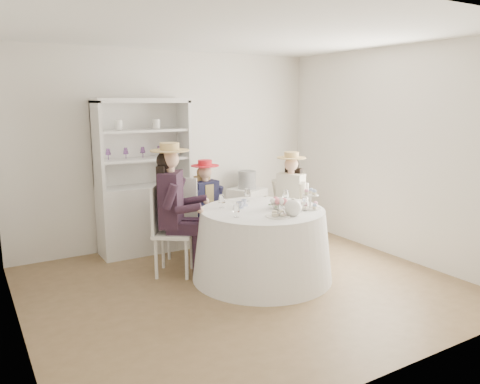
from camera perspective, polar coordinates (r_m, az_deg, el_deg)
ground at (r=5.30m, az=0.57°, el=-11.40°), size 4.50×4.50×0.00m
ceiling at (r=4.94m, az=0.63°, el=18.94°), size 4.50×4.50×0.00m
wall_back at (r=6.71m, az=-8.41°, el=5.22°), size 4.50×0.00×4.50m
wall_front at (r=3.42m, az=18.40°, el=-0.93°), size 4.50×0.00×4.50m
wall_left at (r=4.23m, az=-26.33°, el=0.71°), size 0.00×4.50×4.50m
wall_right at (r=6.40m, az=18.09°, el=4.50°), size 0.00×4.50×4.50m
tea_table at (r=5.42m, az=2.72°, el=-6.31°), size 1.61×1.61×0.81m
hutch at (r=6.41m, az=-11.58°, el=-0.77°), size 1.29×0.65×2.05m
side_table at (r=7.16m, az=0.84°, el=-2.35°), size 0.60×0.60×0.71m
hatbox at (r=7.06m, az=0.86°, el=1.52°), size 0.35×0.35×0.27m
guest_left at (r=5.45m, az=-8.13°, el=-1.16°), size 0.67×0.63×1.56m
guest_mid at (r=6.09m, az=-4.12°, el=-1.28°), size 0.47×0.49×1.27m
guest_right at (r=6.28m, az=6.09°, el=-0.52°), size 0.57×0.52×1.36m
spare_chair at (r=6.07m, az=-6.88°, el=-2.75°), size 0.63×0.63×1.08m
teacup_a at (r=5.35m, az=-0.03°, el=-1.65°), size 0.09×0.09×0.07m
teacup_b at (r=5.48m, az=0.48°, el=-1.32°), size 0.09×0.09×0.07m
teacup_c at (r=5.50m, az=4.61°, el=-1.31°), size 0.09×0.09×0.07m
flower_bowl at (r=5.33m, az=4.83°, el=-1.84°), size 0.19×0.19×0.05m
flower_arrangement at (r=5.34m, az=4.81°, el=-1.17°), size 0.18×0.17×0.06m
table_teapot at (r=5.04m, az=6.49°, el=-1.93°), size 0.27×0.19×0.20m
sandwich_plate at (r=4.99m, az=4.66°, el=-2.84°), size 0.27×0.27×0.06m
cupcake_stand at (r=5.38m, az=8.56°, el=-1.16°), size 0.24×0.24×0.23m
stemware_set at (r=5.30m, az=2.77°, el=-1.32°), size 0.96×1.01×0.15m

